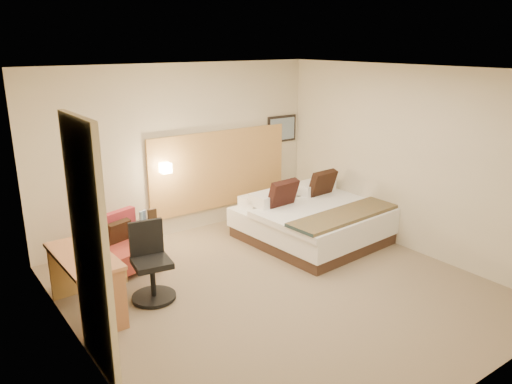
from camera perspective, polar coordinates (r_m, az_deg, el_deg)
floor at (r=6.45m, az=2.54°, el=-11.05°), size 4.80×5.00×0.02m
ceiling at (r=5.71m, az=2.90°, el=13.83°), size 4.80×5.00×0.02m
wall_back at (r=7.99m, az=-8.60°, el=4.70°), size 4.80×0.02×2.70m
wall_front at (r=4.39m, az=23.73°, el=-6.90°), size 4.80×0.02×2.70m
wall_left at (r=4.89m, az=-20.05°, el=-4.07°), size 0.02×5.00×2.70m
wall_right at (r=7.63m, az=17.04°, el=3.57°), size 0.02×5.00×2.70m
headboard_panel at (r=8.39m, az=-4.11°, el=2.61°), size 2.60×0.04×1.30m
art_frame at (r=9.03m, az=2.96°, el=7.23°), size 0.62×0.03×0.47m
art_canvas at (r=9.01m, az=3.04°, el=7.21°), size 0.54×0.01×0.39m
lamp_arm at (r=7.81m, az=-10.50°, el=2.81°), size 0.02×0.12×0.02m
lamp_shade at (r=7.76m, az=-10.31°, el=2.72°), size 0.15×0.15×0.15m
curtain at (r=4.72m, az=-18.44°, el=-6.34°), size 0.06×0.90×2.42m
bottle_a at (r=7.23m, az=-12.98°, el=-2.90°), size 0.06×0.06×0.19m
bottle_b at (r=7.28m, az=-12.64°, el=-2.74°), size 0.06×0.06×0.19m
menu_folder at (r=7.24m, az=-11.78°, el=-2.70°), size 0.13×0.06×0.21m
bed at (r=7.91m, az=6.69°, el=-3.12°), size 2.16×2.12×0.99m
lounge_chair at (r=7.08m, az=-14.85°, el=-6.18°), size 0.89×0.83×0.77m
side_table at (r=7.34m, az=-12.47°, el=-5.28°), size 0.51×0.51×0.52m
desk at (r=5.97m, az=-18.82°, el=-8.06°), size 0.57×1.20×0.74m
desk_chair at (r=6.20m, az=-11.90°, el=-8.53°), size 0.61×0.61×0.94m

